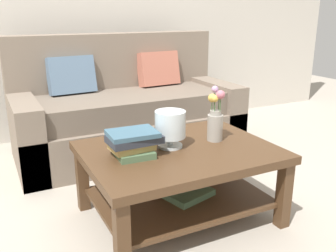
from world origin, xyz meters
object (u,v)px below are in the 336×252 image
object	(u,v)px
coffee_table	(179,168)
glass_hurricane_vase	(170,126)
couch	(126,113)
book_stack_main	(133,143)
flower_pitcher	(215,119)

from	to	relation	value
coffee_table	glass_hurricane_vase	size ratio (longest dim) A/B	5.02
glass_hurricane_vase	couch	bearing A→B (deg)	81.96
book_stack_main	flower_pitcher	bearing A→B (deg)	1.57
flower_pitcher	coffee_table	bearing A→B (deg)	-173.86
book_stack_main	glass_hurricane_vase	distance (m)	0.26
couch	glass_hurricane_vase	distance (m)	1.26
glass_hurricane_vase	flower_pitcher	distance (m)	0.31
coffee_table	book_stack_main	xyz separation A→B (m)	(-0.29, 0.01, 0.21)
coffee_table	flower_pitcher	distance (m)	0.39
couch	flower_pitcher	bearing A→B (deg)	-83.72
book_stack_main	flower_pitcher	xyz separation A→B (m)	(0.56, 0.02, 0.06)
glass_hurricane_vase	book_stack_main	bearing A→B (deg)	-172.34
book_stack_main	glass_hurricane_vase	bearing A→B (deg)	7.66
book_stack_main	flower_pitcher	size ratio (longest dim) A/B	0.86
couch	coffee_table	world-z (taller)	couch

